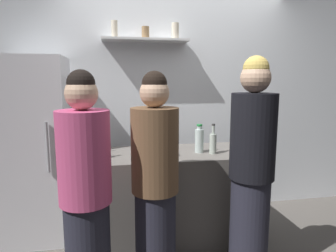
% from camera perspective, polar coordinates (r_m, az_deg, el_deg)
% --- Properties ---
extents(back_wall_assembly, '(4.80, 0.32, 2.60)m').
position_cam_1_polar(back_wall_assembly, '(3.47, 1.40, 4.61)').
color(back_wall_assembly, white).
rests_on(back_wall_assembly, ground).
extents(refrigerator, '(0.62, 0.62, 1.78)m').
position_cam_1_polar(refrigerator, '(3.15, -23.97, -4.24)').
color(refrigerator, white).
rests_on(refrigerator, ground).
extents(counter, '(1.57, 0.69, 0.89)m').
position_cam_1_polar(counter, '(2.91, -0.00, -13.65)').
color(counter, '#66605B').
rests_on(counter, ground).
extents(baking_pan, '(0.34, 0.24, 0.05)m').
position_cam_1_polar(baking_pan, '(2.71, -2.31, -4.90)').
color(baking_pan, gray).
rests_on(baking_pan, counter).
extents(utensil_holder, '(0.09, 0.09, 0.22)m').
position_cam_1_polar(utensil_holder, '(2.82, -13.60, -3.86)').
color(utensil_holder, '#B2B2B7').
rests_on(utensil_holder, counter).
extents(wine_bottle_green_glass, '(0.07, 0.07, 0.31)m').
position_cam_1_polar(wine_bottle_green_glass, '(2.59, -14.20, -3.74)').
color(wine_bottle_green_glass, '#19471E').
rests_on(wine_bottle_green_glass, counter).
extents(wine_bottle_pale_glass, '(0.06, 0.06, 0.28)m').
position_cam_1_polar(wine_bottle_pale_glass, '(2.74, 8.65, -3.19)').
color(wine_bottle_pale_glass, '#B2BFB2').
rests_on(wine_bottle_pale_glass, counter).
extents(water_bottle_plastic, '(0.08, 0.08, 0.27)m').
position_cam_1_polar(water_bottle_plastic, '(2.77, 6.04, -2.70)').
color(water_bottle_plastic, silver).
rests_on(water_bottle_plastic, counter).
extents(person_brown_jacket, '(0.34, 0.34, 1.62)m').
position_cam_1_polar(person_brown_jacket, '(2.19, -2.49, -11.50)').
color(person_brown_jacket, '#262633').
rests_on(person_brown_jacket, ground).
extents(person_blonde, '(0.34, 0.34, 1.74)m').
position_cam_1_polar(person_blonde, '(2.38, 15.75, -8.49)').
color(person_blonde, '#262633').
rests_on(person_blonde, ground).
extents(person_pink_top, '(0.34, 0.34, 1.62)m').
position_cam_1_polar(person_pink_top, '(2.07, -15.51, -12.99)').
color(person_pink_top, '#262633').
rests_on(person_pink_top, ground).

